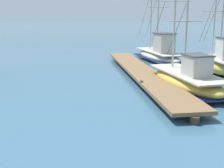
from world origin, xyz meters
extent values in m
cube|color=brown|center=(4.51, 17.23, 0.37)|extent=(2.43, 17.35, 0.16)
cylinder|color=#3D3023|center=(4.82, 8.59, 0.15)|extent=(0.36, 0.36, 0.29)
cylinder|color=#3D3023|center=(4.61, 14.35, 0.15)|extent=(0.36, 0.36, 0.29)
cylinder|color=#3D3023|center=(4.40, 20.11, 0.15)|extent=(0.36, 0.36, 0.29)
cylinder|color=#3D3023|center=(4.19, 25.87, 0.15)|extent=(0.36, 0.36, 0.29)
cube|color=#333338|center=(3.84, 13.74, 0.49)|extent=(0.13, 0.20, 0.08)
cube|color=#333338|center=(5.43, 13.80, 0.49)|extent=(0.13, 0.20, 0.08)
ellipsoid|color=gold|center=(10.09, 17.60, 0.55)|extent=(2.22, 5.00, 1.09)
cube|color=#B2AD9E|center=(10.09, 17.60, 1.05)|extent=(1.96, 4.50, 0.08)
cylinder|color=#B2ADA3|center=(10.08, 17.84, 3.61)|extent=(0.11, 0.11, 5.03)
cylinder|color=#B2ADA3|center=(10.08, 17.84, 4.21)|extent=(1.86, 0.12, 0.06)
cylinder|color=#333338|center=(10.04, 19.20, 3.86)|extent=(0.10, 2.62, 3.72)
cylinder|color=#B2ADA3|center=(10.05, 18.95, 3.26)|extent=(0.11, 0.11, 4.34)
cylinder|color=#B2ADA3|center=(10.05, 18.95, 4.21)|extent=(1.86, 0.12, 0.06)
cylinder|color=#333338|center=(10.01, 20.12, 3.48)|extent=(0.09, 2.26, 3.21)
ellipsoid|color=gold|center=(6.27, 13.61, 0.48)|extent=(3.11, 6.67, 0.95)
cube|color=#B2AD9E|center=(6.27, 13.61, 0.91)|extent=(2.76, 6.00, 0.08)
cube|color=#19234C|center=(6.27, 13.61, 0.26)|extent=(3.12, 6.55, 0.08)
cube|color=#B7B2A8|center=(6.41, 12.66, 1.47)|extent=(1.26, 1.44, 1.04)
cube|color=#3D3D42|center=(6.41, 12.66, 2.02)|extent=(1.36, 1.56, 0.06)
cylinder|color=#B2ADA3|center=(6.23, 13.93, 2.98)|extent=(0.11, 0.11, 4.05)
cylinder|color=#B2ADA3|center=(6.23, 13.93, 3.64)|extent=(1.96, 0.35, 0.06)
cylinder|color=#333338|center=(6.07, 15.01, 3.18)|extent=(0.33, 2.09, 3.00)
cylinder|color=#B2ADA3|center=(6.01, 15.36, 4.07)|extent=(0.11, 0.11, 6.24)
cylinder|color=#B2ADA3|center=(6.01, 15.36, 4.72)|extent=(1.96, 0.35, 0.06)
cylinder|color=#333338|center=(5.77, 17.03, 4.38)|extent=(0.50, 3.21, 4.61)
ellipsoid|color=silver|center=(7.32, 23.59, 0.44)|extent=(3.26, 7.21, 0.88)
cube|color=#B2AD9E|center=(7.32, 23.59, 0.84)|extent=(2.89, 6.48, 0.08)
cube|color=#19234C|center=(7.32, 23.59, 0.24)|extent=(3.26, 7.08, 0.08)
cube|color=#B7B2A8|center=(7.49, 22.56, 1.66)|extent=(1.54, 1.89, 1.56)
cube|color=#3D3D42|center=(7.49, 22.56, 2.47)|extent=(1.67, 2.04, 0.06)
cylinder|color=#B2ADA3|center=(7.27, 23.94, 3.56)|extent=(0.11, 0.11, 5.37)
cylinder|color=#B2ADA3|center=(7.27, 23.94, 4.57)|extent=(1.94, 0.37, 0.06)
cylinder|color=#333338|center=(7.03, 25.37, 3.83)|extent=(0.47, 2.76, 3.97)
cylinder|color=#B2ADA3|center=(7.01, 25.48, 3.75)|extent=(0.11, 0.11, 5.74)
cylinder|color=#B2ADA3|center=(7.01, 25.48, 5.23)|extent=(1.94, 0.37, 0.06)
cylinder|color=#333338|center=(6.76, 27.01, 4.03)|extent=(0.50, 2.95, 4.24)
camera|label=1|loc=(0.68, -1.45, 4.01)|focal=47.36mm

